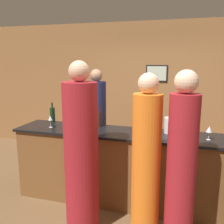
# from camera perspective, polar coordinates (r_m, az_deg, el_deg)

# --- Properties ---
(ground_plane) EXTENTS (14.00, 14.00, 0.00)m
(ground_plane) POSITION_cam_1_polar(r_m,az_deg,el_deg) (3.83, 4.48, -19.97)
(ground_plane) COLOR brown
(back_wall) EXTENTS (8.00, 0.08, 2.80)m
(back_wall) POSITION_cam_1_polar(r_m,az_deg,el_deg) (5.36, 9.37, 5.00)
(back_wall) COLOR olive
(back_wall) RESTS_ON ground_plane
(bar_counter) EXTENTS (3.36, 0.62, 1.05)m
(bar_counter) POSITION_cam_1_polar(r_m,az_deg,el_deg) (3.58, 4.61, -12.79)
(bar_counter) COLOR brown
(bar_counter) RESTS_ON ground_plane
(bartender) EXTENTS (0.33, 0.33, 1.87)m
(bartender) POSITION_cam_1_polar(r_m,az_deg,el_deg) (4.40, -3.47, -3.28)
(bartender) COLOR #1E234C
(bartender) RESTS_ON ground_plane
(guest_0) EXTENTS (0.31, 0.31, 1.89)m
(guest_0) POSITION_cam_1_polar(r_m,az_deg,el_deg) (2.75, 7.77, -12.30)
(guest_0) COLOR orange
(guest_0) RESTS_ON ground_plane
(guest_1) EXTENTS (0.40, 0.40, 2.01)m
(guest_1) POSITION_cam_1_polar(r_m,az_deg,el_deg) (2.94, -7.03, -9.89)
(guest_1) COLOR maroon
(guest_1) RESTS_ON ground_plane
(guest_3) EXTENTS (0.30, 0.30, 1.93)m
(guest_3) POSITION_cam_1_polar(r_m,az_deg,el_deg) (2.66, 15.50, -12.88)
(guest_3) COLOR maroon
(guest_3) RESTS_ON ground_plane
(wine_bottle_0) EXTENTS (0.07, 0.07, 0.30)m
(wine_bottle_0) POSITION_cam_1_polar(r_m,az_deg,el_deg) (3.70, -2.86, -1.54)
(wine_bottle_0) COLOR black
(wine_bottle_0) RESTS_ON bar_counter
(wine_bottle_1) EXTENTS (0.08, 0.08, 0.31)m
(wine_bottle_1) POSITION_cam_1_polar(r_m,az_deg,el_deg) (4.09, -13.45, -0.53)
(wine_bottle_1) COLOR black
(wine_bottle_1) RESTS_ON bar_counter
(ice_bucket) EXTENTS (0.17, 0.17, 0.21)m
(ice_bucket) POSITION_cam_1_polar(r_m,az_deg,el_deg) (3.44, 13.19, -2.99)
(ice_bucket) COLOR silver
(ice_bucket) RESTS_ON bar_counter
(wine_glass_0) EXTENTS (0.07, 0.07, 0.17)m
(wine_glass_0) POSITION_cam_1_polar(r_m,az_deg,el_deg) (3.30, 5.57, -3.12)
(wine_glass_0) COLOR silver
(wine_glass_0) RESTS_ON bar_counter
(wine_glass_1) EXTENTS (0.06, 0.06, 0.18)m
(wine_glass_1) POSITION_cam_1_polar(r_m,az_deg,el_deg) (3.73, -13.92, -1.46)
(wine_glass_1) COLOR silver
(wine_glass_1) RESTS_ON bar_counter
(wine_glass_2) EXTENTS (0.07, 0.07, 0.18)m
(wine_glass_2) POSITION_cam_1_polar(r_m,az_deg,el_deg) (3.31, 8.72, -2.92)
(wine_glass_2) COLOR silver
(wine_glass_2) RESTS_ON bar_counter
(wine_glass_3) EXTENTS (0.08, 0.08, 0.18)m
(wine_glass_3) POSITION_cam_1_polar(r_m,az_deg,el_deg) (3.27, 17.51, -3.43)
(wine_glass_3) COLOR silver
(wine_glass_3) RESTS_ON bar_counter
(wine_glass_4) EXTENTS (0.07, 0.07, 0.17)m
(wine_glass_4) POSITION_cam_1_polar(r_m,az_deg,el_deg) (3.29, 21.33, -3.77)
(wine_glass_4) COLOR silver
(wine_glass_4) RESTS_ON bar_counter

